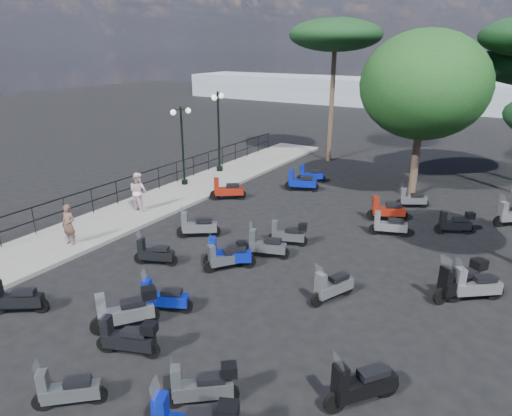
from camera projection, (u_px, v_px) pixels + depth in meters
The scene contains 33 objects.
ground at pixel (233, 266), 15.30m from camera, with size 120.00×120.00×0.00m, color black.
sidewalk at pixel (153, 205), 20.88m from camera, with size 3.00×30.00×0.15m, color slate.
railing at pixel (128, 185), 21.08m from camera, with size 0.04×26.04×1.10m.
lamp_post_1 at pixel (182, 141), 22.96m from camera, with size 0.50×1.15×3.99m.
lamp_post_2 at pixel (219, 127), 25.36m from camera, with size 0.56×1.28×4.45m.
woman at pixel (69, 225), 16.38m from camera, with size 0.55×0.36×1.51m, color brown.
pedestrian_far at pixel (138, 191), 19.77m from camera, with size 0.83×0.64×1.70m, color beige.
scooter_0 at pixel (16, 299), 12.47m from camera, with size 1.38×1.01×1.28m.
scooter_1 at pixel (154, 254), 15.24m from camera, with size 1.42×0.76×1.20m.
scooter_2 at pixel (197, 226), 17.40m from camera, with size 1.44×1.06×1.34m.
scooter_3 at pixel (227, 190), 21.63m from camera, with size 1.47×1.12×1.38m.
scooter_4 at pixel (301, 182), 22.91m from camera, with size 1.67×0.83×1.39m.
scooter_5 at pixel (67, 391), 9.23m from camera, with size 1.17×1.05×1.18m.
scooter_6 at pixel (125, 311), 11.76m from camera, with size 1.20×1.52×1.41m.
scooter_7 at pixel (164, 298), 12.55m from camera, with size 1.45×0.82×1.24m.
scooter_8 at pixel (266, 246), 15.76m from camera, with size 1.56×0.72×1.28m.
scooter_9 at pixel (288, 234), 16.72m from camera, with size 1.43×0.74×1.19m.
scooter_10 at pixel (310, 175), 24.33m from camera, with size 1.37×0.93×1.24m.
scooter_11 at pixel (202, 386), 9.26m from camera, with size 1.31×1.11×1.25m.
scooter_12 at pixel (128, 338), 10.76m from camera, with size 1.54×0.78×1.28m.
scooter_13 at pixel (228, 255), 15.01m from camera, with size 1.55×1.04×1.40m.
scooter_14 at pixel (226, 257), 14.90m from camera, with size 1.02×1.31×1.21m.
scooter_15 at pixel (387, 210), 19.07m from camera, with size 1.56×0.96×1.36m.
scooter_16 at pixel (412, 199), 20.58m from camera, with size 1.32×0.88×1.19m.
scooter_18 at pixel (361, 385), 9.26m from camera, with size 1.17×1.47×1.41m.
scooter_19 at pixel (332, 287), 13.09m from camera, with size 0.82×1.55×1.30m.
scooter_20 at pixel (455, 223), 17.73m from camera, with size 1.36×0.89×1.19m.
scooter_21 at pixel (389, 225), 17.58m from camera, with size 1.51×0.73×1.24m.
scooter_24 at pixel (460, 282), 13.16m from camera, with size 1.20×1.64×1.49m.
scooter_25 at pixel (475, 286), 13.07m from camera, with size 1.43×1.16×1.38m.
broadleaf_tree at pixel (424, 85), 20.44m from camera, with size 5.73×5.73×7.72m.
pine_2 at pixel (335, 35), 26.56m from camera, with size 5.47×5.47×8.48m.
distant_hills at pixel (460, 96), 50.85m from camera, with size 70.00×8.00×3.00m, color gray.
Camera 1 is at (7.84, -11.29, 7.03)m, focal length 32.00 mm.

